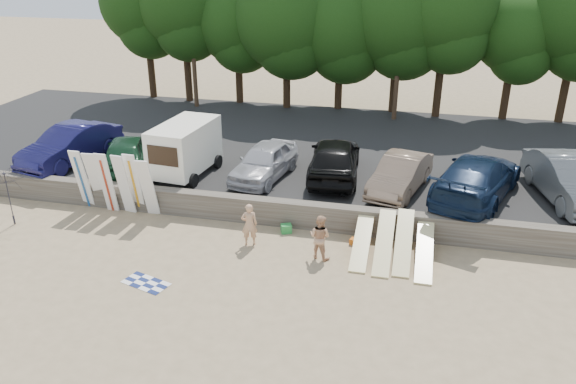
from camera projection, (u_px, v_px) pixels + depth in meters
name	position (u px, v px, depth m)	size (l,w,h in m)	color
ground	(301.00, 269.00, 18.50)	(120.00, 120.00, 0.00)	tan
seawall	(318.00, 216.00, 20.97)	(44.00, 0.50, 1.00)	#6B6356
parking_lot	(345.00, 154.00, 27.71)	(44.00, 14.50, 0.70)	#282828
treeline	(354.00, 14.00, 31.69)	(32.86, 6.80, 8.83)	#382616
utility_poles	(400.00, 34.00, 30.15)	(25.80, 0.26, 9.00)	#473321
box_trailer	(185.00, 147.00, 23.77)	(2.32, 3.73, 2.27)	white
car_0	(70.00, 145.00, 25.27)	(1.79, 5.13, 1.69)	#161448
car_1	(128.00, 152.00, 24.68)	(1.81, 4.49, 1.53)	#153A22
car_2	(264.00, 161.00, 23.65)	(1.75, 4.34, 1.48)	#B1B1B6
car_3	(334.00, 158.00, 23.65)	(2.06, 5.12, 1.75)	black
car_4	(400.00, 174.00, 22.37)	(1.52, 4.35, 1.43)	#836953
car_5	(477.00, 178.00, 21.68)	(2.41, 5.92, 1.72)	#0E1C34
car_6	(569.00, 180.00, 21.49)	(1.82, 5.22, 1.72)	#575B5D
surfboard_upright_0	(82.00, 179.00, 22.26)	(0.50, 0.06, 2.60)	white
surfboard_upright_1	(96.00, 180.00, 22.23)	(0.50, 0.06, 2.60)	white
surfboard_upright_2	(107.00, 183.00, 21.92)	(0.50, 0.06, 2.60)	white
surfboard_upright_3	(124.00, 185.00, 21.77)	(0.50, 0.06, 2.60)	white
surfboard_upright_4	(134.00, 184.00, 21.84)	(0.50, 0.06, 2.60)	white
surfboard_upright_5	(148.00, 188.00, 21.51)	(0.50, 0.06, 2.60)	white
surfboard_low_0	(362.00, 240.00, 19.35)	(0.56, 3.00, 0.07)	beige
surfboard_low_1	(384.00, 242.00, 19.01)	(0.56, 3.00, 0.07)	beige
surfboard_low_2	(404.00, 242.00, 19.01)	(0.56, 3.00, 0.07)	beige
surfboard_low_3	(425.00, 251.00, 18.74)	(0.56, 3.00, 0.07)	beige
beachgoer_a	(249.00, 224.00, 19.73)	(0.58, 0.38, 1.58)	tan
beachgoer_b	(320.00, 237.00, 18.88)	(0.77, 0.60, 1.58)	tan
cooler	(286.00, 229.00, 20.80)	(0.38, 0.30, 0.32)	green
gear_bag	(354.00, 242.00, 19.99)	(0.30, 0.25, 0.22)	#C86017
beach_towel	(146.00, 283.00, 17.73)	(1.50, 1.50, 0.00)	white
beach_umbrella	(11.00, 197.00, 21.07)	(2.43, 2.48, 2.23)	black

